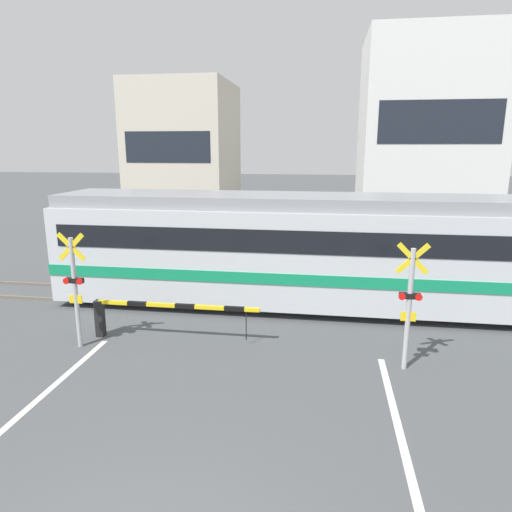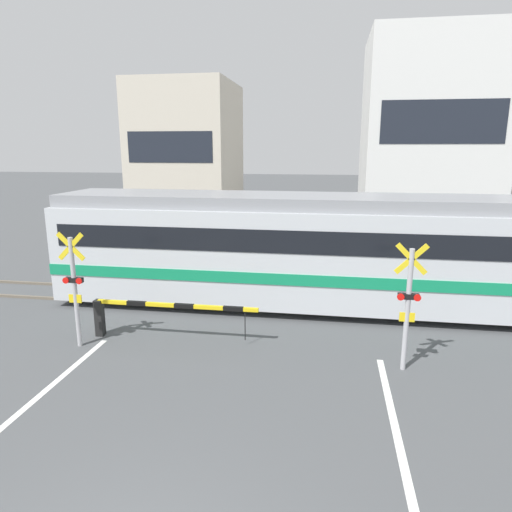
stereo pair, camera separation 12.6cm
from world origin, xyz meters
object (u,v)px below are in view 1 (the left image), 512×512
(crossing_signal_right, at_px, (409,301))
(pedestrian, at_px, (287,239))
(crossing_barrier_near, at_px, (144,312))
(crossing_barrier_far, at_px, (335,259))
(crossing_signal_left, at_px, (75,285))
(commuter_train, at_px, (359,250))

(crossing_signal_right, relative_size, pedestrian, 1.78)
(crossing_barrier_near, xyz_separation_m, crossing_barrier_far, (4.83, 6.28, 0.00))
(crossing_signal_left, bearing_deg, crossing_barrier_near, 25.38)
(commuter_train, height_order, pedestrian, commuter_train)
(crossing_barrier_far, distance_m, pedestrian, 3.30)
(crossing_signal_left, bearing_deg, crossing_barrier_far, 48.04)
(commuter_train, bearing_deg, crossing_barrier_far, 101.02)
(crossing_barrier_far, height_order, crossing_signal_right, crossing_signal_right)
(crossing_barrier_near, height_order, pedestrian, pedestrian)
(commuter_train, xyz_separation_m, crossing_signal_left, (-6.86, -3.81, -0.26))
(crossing_signal_right, bearing_deg, crossing_barrier_near, 173.87)
(pedestrian, bearing_deg, commuter_train, -65.65)
(commuter_train, relative_size, crossing_barrier_far, 4.30)
(crossing_signal_left, xyz_separation_m, crossing_signal_right, (7.66, 0.00, 0.00))
(commuter_train, xyz_separation_m, crossing_signal_right, (0.80, -3.81, -0.26))
(commuter_train, relative_size, crossing_barrier_near, 4.30)
(crossing_barrier_far, height_order, pedestrian, pedestrian)
(crossing_barrier_near, xyz_separation_m, crossing_signal_right, (6.25, -0.67, 0.82))
(crossing_signal_left, relative_size, crossing_signal_right, 1.00)
(crossing_barrier_far, relative_size, pedestrian, 2.66)
(crossing_signal_left, relative_size, pedestrian, 1.78)
(crossing_barrier_near, height_order, crossing_barrier_far, same)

